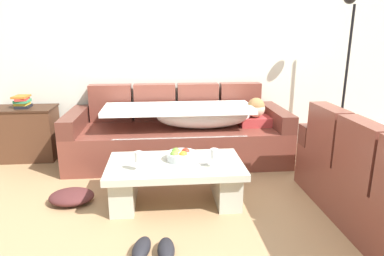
# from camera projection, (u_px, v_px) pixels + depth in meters

# --- Properties ---
(ground_plane) EXTENTS (14.00, 14.00, 0.00)m
(ground_plane) POSITION_uv_depth(u_px,v_px,m) (203.00, 233.00, 2.64)
(ground_plane) COLOR #A57F57
(back_wall) EXTENTS (9.00, 0.10, 2.70)m
(back_wall) POSITION_uv_depth(u_px,v_px,m) (183.00, 45.00, 4.34)
(back_wall) COLOR silver
(back_wall) RESTS_ON ground_plane
(couch_along_wall) EXTENTS (2.55, 0.92, 0.88)m
(couch_along_wall) POSITION_uv_depth(u_px,v_px,m) (182.00, 134.00, 4.11)
(couch_along_wall) COLOR brown
(couch_along_wall) RESTS_ON ground_plane
(coffee_table) EXTENTS (1.20, 0.68, 0.38)m
(coffee_table) POSITION_uv_depth(u_px,v_px,m) (175.00, 177.00, 3.08)
(coffee_table) COLOR #B6B9A8
(coffee_table) RESTS_ON ground_plane
(fruit_bowl) EXTENTS (0.28, 0.28, 0.10)m
(fruit_bowl) POSITION_uv_depth(u_px,v_px,m) (181.00, 156.00, 3.10)
(fruit_bowl) COLOR silver
(fruit_bowl) RESTS_ON coffee_table
(wine_glass_near_left) EXTENTS (0.07, 0.07, 0.17)m
(wine_glass_near_left) POSITION_uv_depth(u_px,v_px,m) (139.00, 158.00, 2.84)
(wine_glass_near_left) COLOR silver
(wine_glass_near_left) RESTS_ON coffee_table
(wine_glass_near_right) EXTENTS (0.07, 0.07, 0.17)m
(wine_glass_near_right) POSITION_uv_depth(u_px,v_px,m) (214.00, 155.00, 2.91)
(wine_glass_near_right) COLOR silver
(wine_glass_near_right) RESTS_ON coffee_table
(open_magazine) EXTENTS (0.33, 0.29, 0.01)m
(open_magazine) POSITION_uv_depth(u_px,v_px,m) (207.00, 159.00, 3.11)
(open_magazine) COLOR white
(open_magazine) RESTS_ON coffee_table
(side_cabinet) EXTENTS (0.72, 0.44, 0.64)m
(side_cabinet) POSITION_uv_depth(u_px,v_px,m) (26.00, 133.00, 4.16)
(side_cabinet) COLOR #4F2F1E
(side_cabinet) RESTS_ON ground_plane
(book_stack_on_cabinet) EXTENTS (0.18, 0.23, 0.14)m
(book_stack_on_cabinet) POSITION_uv_depth(u_px,v_px,m) (22.00, 101.00, 4.05)
(book_stack_on_cabinet) COLOR black
(book_stack_on_cabinet) RESTS_ON side_cabinet
(floor_lamp) EXTENTS (0.33, 0.31, 1.95)m
(floor_lamp) POSITION_uv_depth(u_px,v_px,m) (345.00, 66.00, 4.10)
(floor_lamp) COLOR black
(floor_lamp) RESTS_ON ground_plane
(pair_of_shoes) EXTENTS (0.32, 0.31, 0.09)m
(pair_of_shoes) POSITION_uv_depth(u_px,v_px,m) (154.00, 249.00, 2.37)
(pair_of_shoes) COLOR black
(pair_of_shoes) RESTS_ON ground_plane
(crumpled_garment) EXTENTS (0.41, 0.33, 0.12)m
(crumpled_garment) POSITION_uv_depth(u_px,v_px,m) (72.00, 197.00, 3.10)
(crumpled_garment) COLOR #4C2323
(crumpled_garment) RESTS_ON ground_plane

